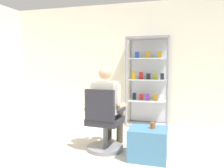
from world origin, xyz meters
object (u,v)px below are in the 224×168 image
(tea_glass, at_px, (153,125))
(seated_shopkeeper, at_px, (108,103))
(storage_crate, at_px, (148,144))
(office_chair, at_px, (104,126))
(display_cabinet_main, at_px, (148,81))

(tea_glass, bearing_deg, seated_shopkeeper, 160.06)
(storage_crate, bearing_deg, office_chair, 170.27)
(display_cabinet_main, relative_size, office_chair, 1.98)
(storage_crate, bearing_deg, seated_shopkeeper, 157.28)
(seated_shopkeeper, relative_size, tea_glass, 14.58)
(display_cabinet_main, height_order, storage_crate, display_cabinet_main)
(office_chair, distance_m, seated_shopkeeper, 0.36)
(seated_shopkeeper, xyz_separation_m, storage_crate, (0.67, -0.28, -0.50))
(office_chair, xyz_separation_m, tea_glass, (0.74, -0.10, 0.08))
(office_chair, bearing_deg, seated_shopkeeper, 85.24)
(office_chair, relative_size, seated_shopkeeper, 0.74)
(storage_crate, distance_m, tea_glass, 0.27)
(seated_shopkeeper, bearing_deg, tea_glass, -19.94)
(display_cabinet_main, distance_m, tea_glass, 1.92)
(display_cabinet_main, xyz_separation_m, office_chair, (-0.45, -1.73, -0.57))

